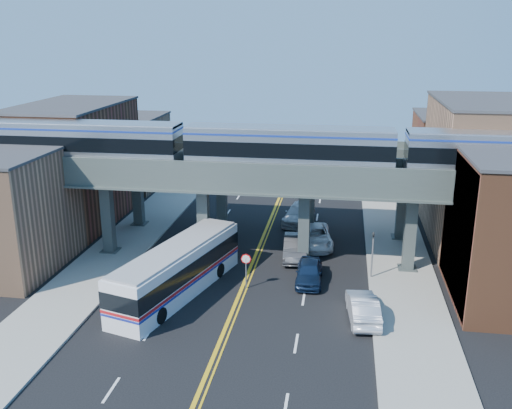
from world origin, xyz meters
The scene contains 20 objects.
ground centered at (0.00, 0.00, 0.00)m, with size 120.00×120.00×0.00m, color black.
sidewalk_west centered at (-11.50, 10.00, 0.08)m, with size 5.00×70.00×0.16m, color gray.
sidewalk_east centered at (11.50, 10.00, 0.08)m, with size 5.00×70.00×0.16m, color gray.
building_west_a centered at (-18.50, 4.00, 4.50)m, with size 8.00×10.00×9.00m, color #9D7151.
building_west_b centered at (-18.50, 16.00, 5.50)m, with size 8.00×14.00×11.00m, color brown.
building_west_c centered at (-18.50, 29.00, 4.00)m, with size 8.00×10.00×8.00m, color #9D7151.
building_east_b centered at (18.50, 16.00, 6.00)m, with size 8.00×14.00×12.00m, color #9D7151.
building_east_c centered at (18.50, 29.00, 4.50)m, with size 8.00×10.00×9.00m, color brown.
mural_panel centered at (14.55, 4.00, 4.75)m, with size 0.10×9.50×9.50m, color teal.
elevated_viaduct_near centered at (0.00, 8.00, 6.47)m, with size 52.00×3.60×7.40m.
elevated_viaduct_far centered at (0.00, 15.00, 6.47)m, with size 52.00×3.60×7.40m.
transit_train centered at (2.73, 8.00, 9.29)m, with size 47.89×3.00×3.50m.
stop_sign centered at (0.30, 3.00, 1.76)m, with size 0.76×0.09×2.63m.
traffic_signal centered at (9.20, 6.00, 2.30)m, with size 0.15×0.18×4.10m.
transit_bus centered at (-4.27, 1.45, 1.72)m, with size 6.34×13.29×3.35m.
car_lane_a centered at (4.68, 4.72, 0.80)m, with size 1.88×4.68×1.60m, color #0F1E38.
car_lane_b centered at (3.26, 9.33, 0.87)m, with size 1.85×5.31×1.75m, color #323235.
car_lane_c centered at (4.66, 12.24, 0.83)m, with size 2.75×5.97×1.66m, color white.
car_lane_d centered at (2.84, 18.19, 0.87)m, with size 2.44×6.00×1.74m, color #BBBCC1.
car_parked_curb centered at (8.42, -0.40, 0.83)m, with size 1.75×5.02×1.65m, color #BCBCC1.
Camera 1 is at (6.71, -33.73, 17.68)m, focal length 40.00 mm.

